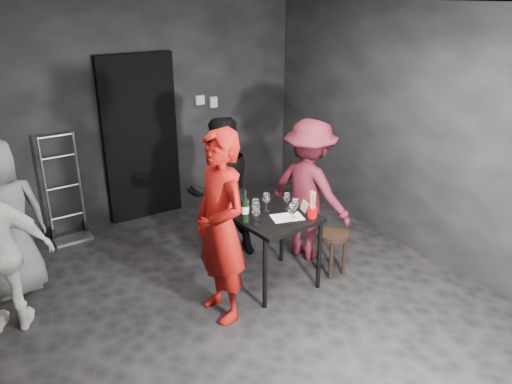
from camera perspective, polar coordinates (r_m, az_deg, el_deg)
floor at (r=4.89m, az=-1.80°, el=-12.66°), size 4.50×5.00×0.02m
ceiling at (r=4.03m, az=-2.28°, el=20.82°), size 4.50×5.00×0.02m
wall_back at (r=6.47m, az=-13.46°, el=8.60°), size 4.50×0.04×2.70m
wall_front at (r=2.67m, az=27.25°, el=-13.19°), size 4.50×0.04×2.70m
wall_right at (r=5.70m, az=18.00°, el=6.35°), size 0.04×5.00×2.70m
doorway at (r=6.49m, az=-13.05°, el=5.93°), size 0.95×0.10×2.10m
wallbox_upper at (r=6.72m, az=-6.47°, el=10.42°), size 0.12×0.06×0.12m
wallbox_lower at (r=6.82m, az=-4.93°, el=10.21°), size 0.10×0.06×0.14m
hand_truck at (r=6.40m, az=-20.58°, el=-3.04°), size 0.43×0.36×1.28m
tasting_table at (r=4.91m, az=2.13°, el=-3.76°), size 0.72×0.72×0.75m
stool at (r=5.25m, az=8.77°, el=-5.61°), size 0.33×0.33×0.47m
server_red at (r=4.28m, az=-4.14°, el=-2.26°), size 0.52×0.76×2.05m
woman_black at (r=5.37m, az=-4.08°, el=0.74°), size 0.84×0.49×1.68m
man_maroon at (r=5.41m, az=6.12°, el=0.49°), size 0.75×1.14×1.62m
bystander_grey at (r=5.25m, az=-26.90°, el=-2.51°), size 0.85×0.54×1.64m
tasting_mat at (r=4.83m, az=3.58°, el=-2.90°), size 0.34×0.27×0.00m
wine_glass_a at (r=4.63m, az=0.03°, el=-2.64°), size 0.10×0.10×0.20m
wine_glass_b at (r=4.75m, az=-0.02°, el=-1.87°), size 0.10×0.10×0.22m
wine_glass_c at (r=4.91m, az=1.21°, el=-1.11°), size 0.09×0.09×0.21m
wine_glass_d at (r=4.67m, az=4.13°, el=-2.40°), size 0.10×0.10×0.21m
wine_glass_e at (r=4.78m, az=4.48°, el=-1.77°), size 0.09×0.09×0.22m
wine_glass_f at (r=4.97m, az=3.56°, el=-0.99°), size 0.09×0.09×0.19m
wine_bottle at (r=4.70m, az=-1.27°, el=-2.01°), size 0.08×0.08×0.32m
breadstick_cup at (r=4.80m, az=6.47°, el=-1.47°), size 0.09×0.09×0.29m
reserved_card at (r=4.96m, az=5.56°, el=-1.65°), size 0.11×0.15×0.10m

